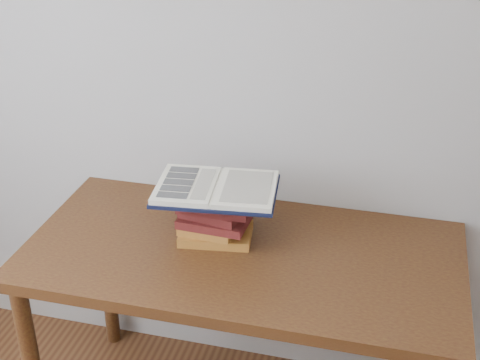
# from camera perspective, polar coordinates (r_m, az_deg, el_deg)

# --- Properties ---
(desk) EXTENTS (1.46, 0.73, 0.78)m
(desk) POSITION_cam_1_polar(r_m,az_deg,el_deg) (2.30, 0.18, -8.00)
(desk) COLOR #4F3313
(desk) RESTS_ON ground
(book_stack) EXTENTS (0.26, 0.21, 0.18)m
(book_stack) POSITION_cam_1_polar(r_m,az_deg,el_deg) (2.27, -2.23, -2.99)
(book_stack) COLOR #B46329
(book_stack) RESTS_ON desk
(open_book) EXTENTS (0.43, 0.32, 0.03)m
(open_book) POSITION_cam_1_polar(r_m,az_deg,el_deg) (2.21, -2.03, -0.74)
(open_book) COLOR black
(open_book) RESTS_ON book_stack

